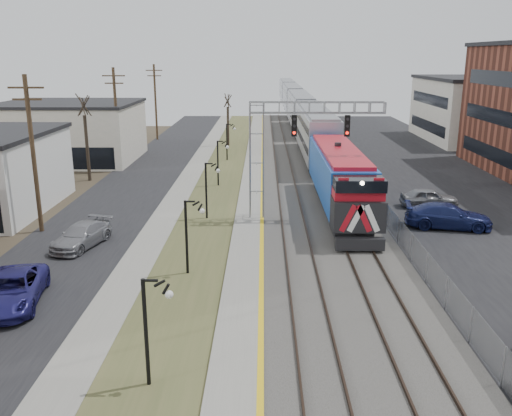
{
  "coord_description": "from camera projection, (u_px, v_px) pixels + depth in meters",
  "views": [
    {
      "loc": [
        -0.05,
        -8.42,
        11.07
      ],
      "look_at": [
        -0.45,
        21.62,
        2.6
      ],
      "focal_mm": 38.0,
      "sensor_mm": 36.0,
      "label": 1
    }
  ],
  "objects": [
    {
      "name": "sidewalk",
      "position": [
        179.0,
        194.0,
        44.87
      ],
      "size": [
        2.0,
        120.0,
        0.08
      ],
      "primitive_type": "cube",
      "color": "gray",
      "rests_on": "ground"
    },
    {
      "name": "signal_gantry",
      "position": [
        282.0,
        140.0,
        36.52
      ],
      "size": [
        9.0,
        1.07,
        8.15
      ],
      "color": "gray",
      "rests_on": "ground"
    },
    {
      "name": "utility_poles",
      "position": [
        33.0,
        156.0,
        34.0
      ],
      "size": [
        0.28,
        80.28,
        10.0
      ],
      "color": "#4C3823",
      "rests_on": "ground"
    },
    {
      "name": "bare_trees",
      "position": [
        121.0,
        154.0,
        47.99
      ],
      "size": [
        12.3,
        42.3,
        5.95
      ],
      "color": "#382D23",
      "rests_on": "ground"
    },
    {
      "name": "track_far",
      "position": [
        330.0,
        191.0,
        44.65
      ],
      "size": [
        1.58,
        120.0,
        0.15
      ],
      "color": "#2D2119",
      "rests_on": "ballast_bed"
    },
    {
      "name": "car_lot_d",
      "position": [
        448.0,
        216.0,
        35.83
      ],
      "size": [
        5.86,
        3.15,
        1.61
      ],
      "primitive_type": "imported",
      "rotation": [
        0.0,
        0.0,
        1.4
      ],
      "color": "navy",
      "rests_on": "ground"
    },
    {
      "name": "car_street_b",
      "position": [
        81.0,
        236.0,
        32.33
      ],
      "size": [
        3.09,
        5.06,
        1.37
      ],
      "primitive_type": "imported",
      "rotation": [
        0.0,
        0.0,
        -0.27
      ],
      "color": "gray",
      "rests_on": "ground"
    },
    {
      "name": "car_street_a",
      "position": [
        12.0,
        291.0,
        24.69
      ],
      "size": [
        3.39,
        5.7,
        1.48
      ],
      "primitive_type": "imported",
      "rotation": [
        0.0,
        0.0,
        0.18
      ],
      "color": "navy",
      "rests_on": "ground"
    },
    {
      "name": "track_near",
      "position": [
        288.0,
        191.0,
        44.69
      ],
      "size": [
        1.58,
        120.0,
        0.15
      ],
      "color": "#2D2119",
      "rests_on": "ballast_bed"
    },
    {
      "name": "ballast_bed",
      "position": [
        312.0,
        193.0,
        44.71
      ],
      "size": [
        8.0,
        120.0,
        0.2
      ],
      "primitive_type": "cube",
      "color": "#595651",
      "rests_on": "ground"
    },
    {
      "name": "train",
      "position": [
        299.0,
        110.0,
        84.13
      ],
      "size": [
        3.0,
        108.65,
        5.33
      ],
      "color": "#164FB6",
      "rests_on": "ground"
    },
    {
      "name": "platform_edge",
      "position": [
        262.0,
        192.0,
        44.73
      ],
      "size": [
        0.24,
        120.0,
        0.01
      ],
      "primitive_type": "cube",
      "color": "gold",
      "rests_on": "platform"
    },
    {
      "name": "street_west",
      "position": [
        125.0,
        194.0,
        44.93
      ],
      "size": [
        7.0,
        120.0,
        0.04
      ],
      "primitive_type": "cube",
      "color": "black",
      "rests_on": "ground"
    },
    {
      "name": "fence",
      "position": [
        363.0,
        185.0,
        44.47
      ],
      "size": [
        0.04,
        120.0,
        1.6
      ],
      "primitive_type": "cube",
      "color": "gray",
      "rests_on": "ground"
    },
    {
      "name": "car_lot_e",
      "position": [
        429.0,
        198.0,
        40.75
      ],
      "size": [
        4.26,
        1.78,
        1.44
      ],
      "primitive_type": "imported",
      "rotation": [
        0.0,
        0.0,
        1.55
      ],
      "color": "slate",
      "rests_on": "ground"
    },
    {
      "name": "grass_median",
      "position": [
        215.0,
        194.0,
        44.84
      ],
      "size": [
        4.0,
        120.0,
        0.06
      ],
      "primitive_type": "cube",
      "color": "#464D29",
      "rests_on": "ground"
    },
    {
      "name": "platform",
      "position": [
        252.0,
        193.0,
        44.77
      ],
      "size": [
        2.0,
        120.0,
        0.24
      ],
      "primitive_type": "cube",
      "color": "gray",
      "rests_on": "ground"
    },
    {
      "name": "parking_lot",
      "position": [
        458.0,
        195.0,
        44.58
      ],
      "size": [
        16.0,
        120.0,
        0.04
      ],
      "primitive_type": "cube",
      "color": "black",
      "rests_on": "ground"
    },
    {
      "name": "lampposts",
      "position": [
        187.0,
        236.0,
        28.22
      ],
      "size": [
        0.14,
        62.14,
        4.0
      ],
      "color": "black",
      "rests_on": "ground"
    }
  ]
}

